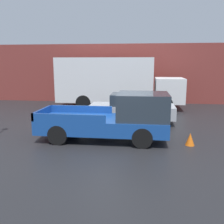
{
  "coord_description": "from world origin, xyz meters",
  "views": [
    {
      "loc": [
        1.12,
        -10.2,
        3.28
      ],
      "look_at": [
        -0.3,
        1.11,
        1.02
      ],
      "focal_mm": 40.0,
      "sensor_mm": 36.0,
      "label": 1
    }
  ],
  "objects_px": {
    "pickup_truck": "(116,118)",
    "delivery_truck": "(114,81)",
    "car": "(133,108)",
    "traffic_cone": "(190,139)"
  },
  "relations": [
    {
      "from": "car",
      "to": "traffic_cone",
      "type": "relative_size",
      "value": 9.17
    },
    {
      "from": "car",
      "to": "traffic_cone",
      "type": "distance_m",
      "value": 4.46
    },
    {
      "from": "pickup_truck",
      "to": "delivery_truck",
      "type": "xyz_separation_m",
      "value": [
        -1.01,
        7.72,
        0.98
      ]
    },
    {
      "from": "traffic_cone",
      "to": "car",
      "type": "bearing_deg",
      "value": 124.17
    },
    {
      "from": "car",
      "to": "traffic_cone",
      "type": "bearing_deg",
      "value": -55.83
    },
    {
      "from": "car",
      "to": "pickup_truck",
      "type": "bearing_deg",
      "value": -99.51
    },
    {
      "from": "delivery_truck",
      "to": "traffic_cone",
      "type": "distance_m",
      "value": 9.19
    },
    {
      "from": "pickup_truck",
      "to": "car",
      "type": "relative_size",
      "value": 1.18
    },
    {
      "from": "pickup_truck",
      "to": "traffic_cone",
      "type": "relative_size",
      "value": 10.83
    },
    {
      "from": "delivery_truck",
      "to": "traffic_cone",
      "type": "xyz_separation_m",
      "value": [
        4.05,
        -8.08,
        -1.69
      ]
    }
  ]
}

